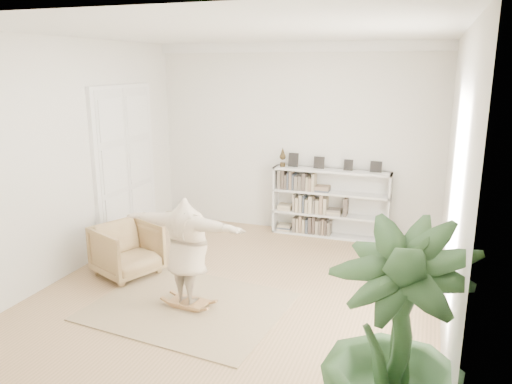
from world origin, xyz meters
TOP-DOWN VIEW (x-y plane):
  - floor at (0.00, 0.00)m, footprint 6.00×6.00m
  - room_shell at (0.00, 2.94)m, footprint 6.00×6.00m
  - doors at (-2.70, 1.30)m, footprint 0.09×1.78m
  - bookshelf at (0.74, 2.82)m, footprint 2.20×0.35m
  - armchair at (-1.86, -0.04)m, footprint 1.16×1.15m
  - rug at (-0.47, -0.70)m, footprint 2.69×2.24m
  - rocker_board at (-0.47, -0.70)m, footprint 0.54×0.35m
  - person at (-0.47, -0.70)m, footprint 1.82×0.66m
  - houseplant at (2.30, -2.53)m, footprint 1.51×1.51m

SIDE VIEW (x-z plane):
  - floor at x=0.00m, z-range 0.00..0.00m
  - rug at x=-0.47m, z-range 0.00..0.02m
  - rocker_board at x=-0.47m, z-range 0.01..0.12m
  - armchair at x=-1.86m, z-range 0.00..0.81m
  - bookshelf at x=0.74m, z-range -0.18..1.46m
  - person at x=-0.47m, z-range 0.13..1.58m
  - houseplant at x=2.30m, z-range 0.00..2.03m
  - doors at x=-2.70m, z-range -0.06..2.86m
  - room_shell at x=0.00m, z-range 0.51..6.51m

